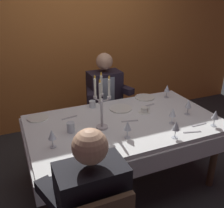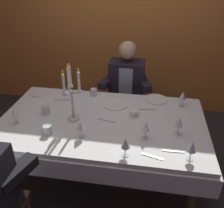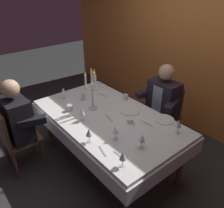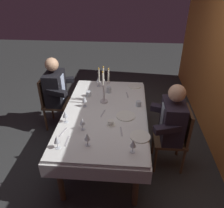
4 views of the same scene
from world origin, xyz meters
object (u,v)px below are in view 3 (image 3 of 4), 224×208
Objects in this scene: wine_glass_2 at (116,130)px; water_tumbler_1 at (70,108)px; dinner_plate_2 at (130,111)px; dinner_plate_1 at (97,86)px; candelabra at (92,92)px; wine_glass_0 at (179,124)px; water_tumbler_0 at (125,97)px; water_tumbler_2 at (83,96)px; coffee_cup_0 at (130,121)px; dining_table at (108,124)px; seated_diner_1 at (164,99)px; dinner_plate_0 at (164,120)px; wine_glass_1 at (123,156)px; wine_glass_4 at (63,91)px; wine_glass_3 at (142,138)px; seated_diner_0 at (17,119)px; wine_glass_6 at (82,112)px; wine_glass_5 at (89,133)px.

wine_glass_2 reaches higher than water_tumbler_1.
dinner_plate_1 is at bearing 172.12° from dinner_plate_2.
candelabra reaches higher than dinner_plate_2.
wine_glass_0 is 2.12× the size of water_tumbler_0.
water_tumbler_2 is 0.73× the size of coffee_cup_0.
dining_table is at bearing 8.50° from candelabra.
candelabra is at bearing -98.82° from water_tumbler_0.
water_tumbler_0 is 0.54m from seated_diner_1.
dinner_plate_2 is (-0.41, -0.18, 0.00)m from dinner_plate_0.
water_tumbler_1 is at bearing -115.03° from seated_diner_1.
wine_glass_2 reaches higher than dinner_plate_0.
dining_table is 8.18× the size of dinner_plate_0.
wine_glass_1 and wine_glass_4 have the same top height.
candelabra reaches higher than wine_glass_2.
candelabra is at bearing 164.85° from wine_glass_2.
seated_diner_0 is (-1.33, -0.77, -0.12)m from wine_glass_3.
wine_glass_4 reaches higher than dinner_plate_2.
dining_table is 11.83× the size of wine_glass_1.
dinner_plate_2 is 0.20× the size of seated_diner_1.
wine_glass_1 is 1.52m from wine_glass_4.
wine_glass_6 is at bearing -60.35° from candelabra.
wine_glass_2 is at bearing -1.83° from wine_glass_4.
water_tumbler_2 is at bearing 83.40° from seated_diner_0.
dining_table is 9.25× the size of dinner_plate_1.
wine_glass_1 is 1.17m from water_tumbler_1.
candelabra is at bearing 159.08° from wine_glass_1.
wine_glass_1 is (0.00, -0.80, 0.00)m from wine_glass_0.
seated_diner_1 is at bearing 77.92° from wine_glass_6.
dining_table is 0.32m from dinner_plate_2.
coffee_cup_0 is (0.20, -0.18, 0.02)m from dinner_plate_2.
dining_table is 11.83× the size of wine_glass_3.
dinner_plate_1 is at bearing 152.42° from wine_glass_2.
seated_diner_0 is at bearing -130.43° from dinner_plate_0.
wine_glass_0 and wine_glass_1 have the same top height.
seated_diner_0 is at bearing -111.84° from water_tumbler_1.
wine_glass_0 is 1.00× the size of wine_glass_1.
dinner_plate_1 is (-1.28, -0.05, 0.00)m from dinner_plate_0.
dinner_plate_1 is at bearing -177.60° from dinner_plate_0.
candelabra is 7.13× the size of water_tumbler_0.
wine_glass_4 reaches higher than water_tumbler_0.
water_tumbler_1 is 0.06× the size of seated_diner_1.
wine_glass_4 is at bearing -159.67° from wine_glass_0.
wine_glass_1 is at bearing -73.94° from dinner_plate_0.
wine_glass_3 is at bearing -33.94° from dinner_plate_2.
water_tumbler_0 is at bearing 4.56° from dinner_plate_1.
dinner_plate_0 is 0.69m from wine_glass_2.
wine_glass_5 is (0.18, -0.74, 0.11)m from dinner_plate_2.
wine_glass_0 is at bearing 60.20° from wine_glass_5.
wine_glass_0 reaches higher than dinner_plate_0.
seated_diner_1 is (0.05, 0.60, -0.01)m from dinner_plate_2.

